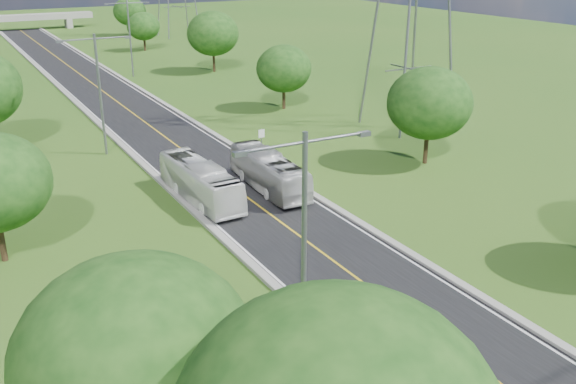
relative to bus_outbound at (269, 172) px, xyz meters
name	(u,v)px	position (x,y,z in m)	size (l,w,h in m)	color
ground	(127,109)	(-2.08, 29.30, -1.38)	(260.00, 260.00, 0.00)	#2D5919
road	(112,98)	(-2.08, 35.30, -1.35)	(8.00, 150.00, 0.06)	black
curb_left	(75,102)	(-6.33, 35.30, -1.27)	(0.50, 150.00, 0.22)	gray
curb_right	(148,94)	(2.17, 35.30, -1.27)	(0.50, 150.00, 0.22)	gray
speed_limit_sign	(262,138)	(3.12, 7.29, 0.22)	(0.55, 0.09, 2.40)	slate
overpass	(18,19)	(-2.08, 109.30, 1.03)	(30.00, 3.00, 3.20)	gray
streetlight_near_left	(304,231)	(-8.08, -18.70, 4.56)	(5.90, 0.25, 10.00)	slate
streetlight_mid_left	(99,84)	(-8.08, 14.30, 4.56)	(5.90, 0.25, 10.00)	slate
streetlight_far_right	(130,32)	(3.92, 47.30, 4.56)	(5.90, 0.25, 10.00)	slate
tree_la	(137,358)	(-16.08, -22.70, 3.88)	(7.14, 7.14, 8.30)	black
tree_rb	(429,103)	(13.92, -0.70, 3.57)	(6.72, 6.72, 7.82)	black
tree_rc	(284,69)	(12.92, 21.30, 2.95)	(5.88, 5.88, 6.84)	black
tree_rd	(213,34)	(14.92, 45.30, 3.88)	(7.14, 7.14, 8.30)	black
tree_re	(143,26)	(12.42, 69.30, 2.64)	(5.46, 5.46, 6.35)	black
tree_rf	(130,12)	(15.92, 89.30, 3.26)	(6.30, 6.30, 7.33)	black
bus_outbound	(269,172)	(0.00, 0.00, 0.00)	(2.22, 9.49, 2.64)	silver
bus_inbound	(200,181)	(-5.06, 0.44, 0.02)	(2.25, 9.63, 2.68)	white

